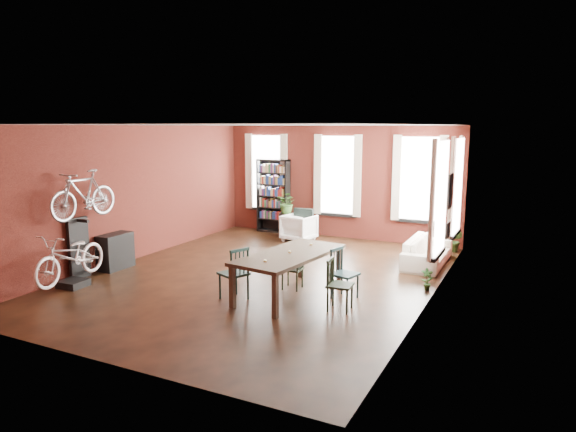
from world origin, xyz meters
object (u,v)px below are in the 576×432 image
Objects in this scene: dining_table at (290,274)px; console_table at (115,251)px; cream_sofa at (428,247)px; plant_stand at (287,225)px; dining_chair_d at (345,274)px; white_armchair at (299,226)px; dining_chair_b at (292,269)px; bookshelf at (273,196)px; dining_chair_c at (340,285)px; dining_chair_a at (234,273)px; bicycle_floor at (69,234)px; bike_trainer at (73,283)px.

dining_table is 4.34m from console_table.
cream_sofa is 4.43m from plant_stand.
cream_sofa is 2.60× the size of console_table.
dining_chair_d reaches higher than white_armchair.
bookshelf is (-2.93, 4.76, 0.69)m from dining_chair_b.
dining_table reaches higher than white_armchair.
dining_chair_b is 0.37× the size of bookshelf.
dining_chair_c reaches higher than plant_stand.
plant_stand is (-0.52, 0.32, -0.07)m from white_armchair.
dining_chair_d is 0.43× the size of bookshelf.
bookshelf is 5.28m from cream_sofa.
bookshelf reaches higher than dining_chair_c.
white_armchair is (1.22, -0.79, -0.69)m from bookshelf.
dining_table is 2.58× the size of dining_chair_d.
console_table is at bearing -77.20° from dining_chair_a.
bookshelf is at bearing 73.40° from bicycle_floor.
dining_chair_d is 3.28m from cream_sofa.
dining_chair_a is at bearing 13.56° from bike_trainer.
dining_chair_a is 1.22× the size of dining_chair_b.
dining_chair_d reaches higher than dining_table.
dining_chair_d is at bearing 18.75° from bike_trainer.
plant_stand is (-4.25, 1.23, -0.06)m from cream_sofa.
bookshelf is 2.68× the size of white_armchair.
dining_table is at bearing 120.45° from dining_chair_d.
dining_chair_b is 5.63m from bookshelf.
bike_trainer is 0.59× the size of console_table.
plant_stand is at bearing -33.79° from bookshelf.
dining_chair_c is at bearing 4.60° from bicycle_floor.
white_armchair is 6.24m from bike_trainer.
bicycle_floor reaches higher than dining_table.
bicycle_floor is (0.22, -1.40, 0.68)m from console_table.
dining_chair_d reaches higher than bike_trainer.
dining_chair_a is 3.41m from bike_trainer.
dining_chair_d is 5.35m from console_table.
dining_chair_a reaches higher than dining_chair_c.
dining_table is at bearing 14.16° from dining_chair_b.
bike_trainer is 0.25× the size of bicycle_floor.
bicycle_floor is (-6.01, -4.90, 0.67)m from cream_sofa.
bookshelf is 6.69m from bicycle_floor.
white_armchair is at bearing -31.52° from plant_stand.
dining_chair_a is at bearing -38.23° from dining_chair_b.
dining_chair_d is 1.14× the size of white_armchair.
cream_sofa is 3.03× the size of plant_stand.
dining_chair_c is at bearing 168.69° from cream_sofa.
bike_trainer is (-3.99, -1.83, -0.34)m from dining_chair_b.
dining_chair_a is 4.92m from cream_sofa.
dining_chair_d is 6.35m from bookshelf.
bicycle_floor is (-3.99, -1.85, 0.67)m from dining_chair_b.
bookshelf is at bearing -24.26° from white_armchair.
dining_chair_a reaches higher than dining_table.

